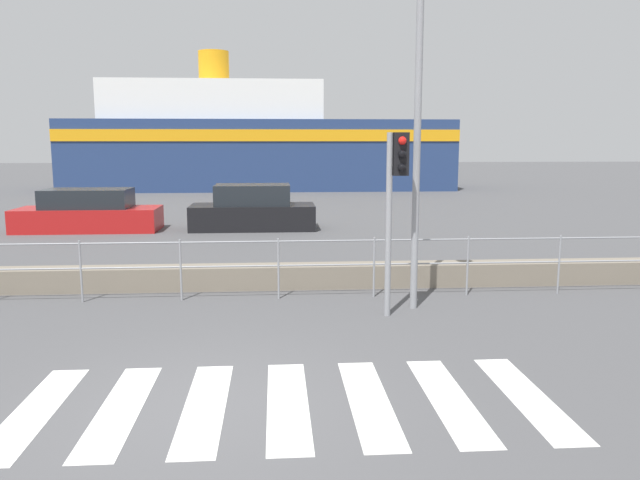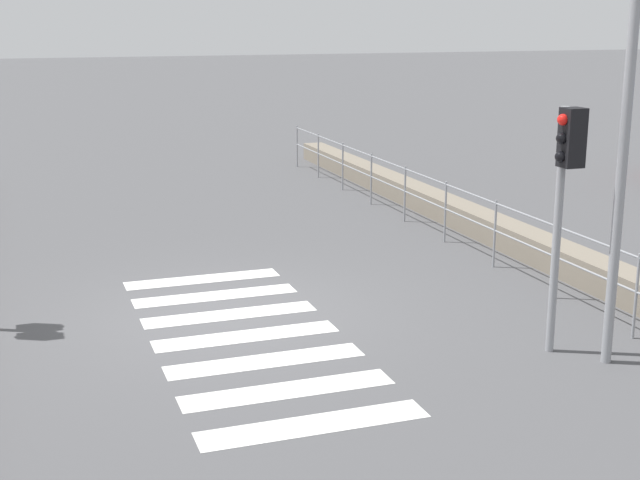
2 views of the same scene
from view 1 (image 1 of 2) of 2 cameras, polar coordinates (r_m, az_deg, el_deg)
ground_plane at (r=7.14m, az=-10.84°, el=-14.69°), size 160.00×160.00×0.00m
crosswalk at (r=7.09m, az=-2.97°, el=-14.67°), size 5.85×2.40×0.01m
seawall at (r=12.33m, az=-7.92°, el=-3.37°), size 25.37×0.55×0.45m
harbor_fence at (r=11.37m, az=-8.26°, el=-1.80°), size 22.87×0.04×1.12m
traffic_light_far at (r=10.08m, az=6.94°, el=5.21°), size 0.34×0.32×2.99m
streetlamp at (r=10.42m, az=9.32°, el=15.16°), size 0.32×1.29×6.46m
ferry_boat at (r=38.56m, az=-6.26°, el=8.73°), size 22.71×6.50×8.14m
parked_car_red at (r=21.38m, az=-20.43°, el=2.33°), size 4.48×1.72×1.35m
parked_car_black at (r=20.53m, az=-6.16°, el=2.73°), size 4.03×1.71×1.47m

